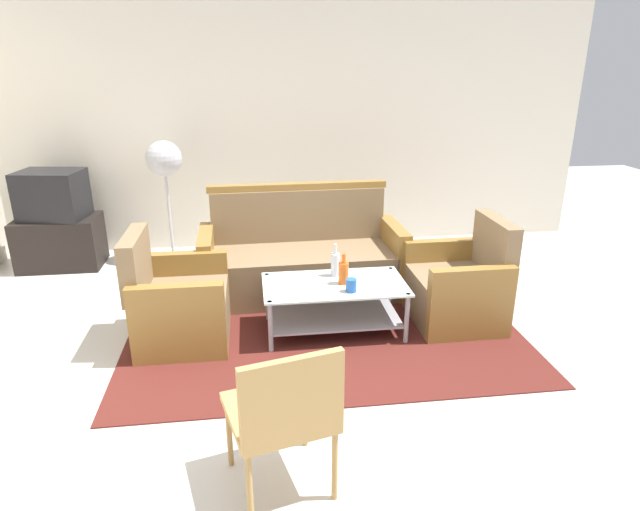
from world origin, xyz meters
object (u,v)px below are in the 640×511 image
object	(u,v)px
tv_stand	(60,242)
bottle_clear	(335,264)
cup	(351,285)
pedestal_fan	(165,166)
couch	(302,260)
armchair_right	(459,288)
coffee_table	(334,300)
bottle_orange	(344,272)
wicker_chair	(284,410)
armchair_left	(178,305)
television	(52,195)

from	to	relation	value
tv_stand	bottle_clear	bearing A→B (deg)	-31.94
cup	pedestal_fan	bearing A→B (deg)	127.99
couch	tv_stand	world-z (taller)	couch
armchair_right	pedestal_fan	size ratio (longest dim) A/B	0.67
coffee_table	couch	bearing A→B (deg)	102.38
coffee_table	cup	distance (m)	0.27
bottle_orange	wicker_chair	size ratio (longest dim) A/B	0.29
bottle_clear	wicker_chair	world-z (taller)	wicker_chair
armchair_right	bottle_clear	xyz separation A→B (m)	(-1.00, 0.10, 0.22)
bottle_orange	cup	xyz separation A→B (m)	(0.03, -0.16, -0.04)
armchair_left	bottle_orange	size ratio (longest dim) A/B	3.51
couch	pedestal_fan	bearing A→B (deg)	-40.26
couch	bottle_clear	size ratio (longest dim) A/B	6.82
bottle_clear	tv_stand	world-z (taller)	bottle_clear
armchair_left	armchair_right	size ratio (longest dim) A/B	1.00
couch	television	xyz separation A→B (m)	(-2.40, 1.00, 0.44)
couch	armchair_left	bearing A→B (deg)	35.65
coffee_table	bottle_clear	world-z (taller)	bottle_clear
armchair_left	bottle_orange	distance (m)	1.28
armchair_right	wicker_chair	distance (m)	2.31
television	pedestal_fan	distance (m)	1.14
coffee_table	pedestal_fan	size ratio (longest dim) A/B	0.87
couch	armchair_left	size ratio (longest dim) A/B	2.14
armchair_right	cup	distance (m)	0.98
armchair_right	cup	size ratio (longest dim) A/B	8.50
bottle_clear	television	bearing A→B (deg)	148.02
armchair_left	bottle_clear	bearing A→B (deg)	96.46
bottle_clear	tv_stand	distance (m)	3.08
bottle_clear	television	distance (m)	3.08
television	armchair_left	bearing A→B (deg)	137.14
armchair_left	wicker_chair	world-z (taller)	armchair_left
armchair_left	coffee_table	bearing A→B (deg)	88.92
coffee_table	bottle_clear	distance (m)	0.29
coffee_table	wicker_chair	world-z (taller)	wicker_chair
bottle_orange	tv_stand	bearing A→B (deg)	145.86
bottle_orange	wicker_chair	xyz separation A→B (m)	(-0.57, -1.64, -0.01)
bottle_clear	wicker_chair	bearing A→B (deg)	-106.34
armchair_left	coffee_table	size ratio (longest dim) A/B	0.77
coffee_table	tv_stand	size ratio (longest dim) A/B	1.38
bottle_orange	pedestal_fan	xyz separation A→B (m)	(-1.53, 1.84, 0.51)
couch	tv_stand	bearing A→B (deg)	-23.74
coffee_table	television	bearing A→B (deg)	145.24
television	couch	bearing A→B (deg)	166.41
armchair_left	pedestal_fan	world-z (taller)	pedestal_fan
couch	cup	bearing A→B (deg)	104.66
wicker_chair	cup	bearing A→B (deg)	53.97
cup	tv_stand	bearing A→B (deg)	143.90
armchair_left	bottle_clear	xyz separation A→B (m)	(1.22, 0.13, 0.22)
bottle_orange	tv_stand	xyz separation A→B (m)	(-2.64, 1.79, -0.24)
armchair_left	tv_stand	bearing A→B (deg)	-141.57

